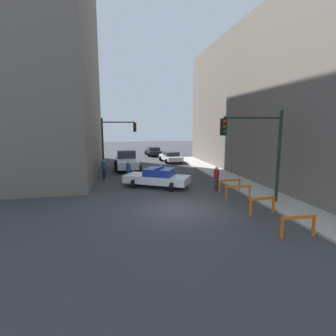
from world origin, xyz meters
TOP-DOWN VIEW (x-y plane):
  - ground_plane at (0.00, 0.00)m, footprint 120.00×120.00m
  - sidewalk_right at (6.20, 0.00)m, footprint 2.40×44.00m
  - building_corner_left at (-12.00, 14.00)m, footprint 14.00×20.00m
  - building_right at (13.40, 8.00)m, footprint 12.00×28.00m
  - traffic_light_near at (4.73, -0.03)m, footprint 3.64×0.35m
  - traffic_light_far at (-3.30, 13.49)m, footprint 3.44×0.35m
  - police_car at (-0.23, 5.34)m, footprint 4.99×3.97m
  - white_truck at (-2.07, 13.68)m, footprint 2.68×5.42m
  - parked_car_near at (3.45, 17.96)m, footprint 2.54×4.45m
  - parked_car_mid at (2.36, 25.33)m, footprint 2.38×4.36m
  - pedestrian_crossing at (-2.20, 7.78)m, footprint 0.51×0.51m
  - pedestrian_corner at (-4.18, 9.25)m, footprint 0.47×0.47m
  - pedestrian_sidewalk at (3.68, 3.67)m, footprint 0.51×0.51m
  - barrier_front at (4.01, -4.38)m, footprint 1.60×0.19m
  - barrier_mid at (4.08, -1.58)m, footprint 1.59×0.41m
  - barrier_back at (4.07, 1.09)m, footprint 1.59×0.38m
  - barrier_corner at (4.34, 2.88)m, footprint 1.60×0.18m

SIDE VIEW (x-z plane):
  - ground_plane at x=0.00m, z-range 0.00..0.00m
  - sidewalk_right at x=6.20m, z-range 0.00..0.12m
  - barrier_front at x=4.01m, z-range 0.17..1.07m
  - barrier_mid at x=4.08m, z-range 0.17..1.07m
  - barrier_back at x=4.07m, z-range 0.17..1.07m
  - barrier_corner at x=4.34m, z-range 0.17..1.07m
  - parked_car_near at x=3.45m, z-range 0.02..1.33m
  - parked_car_mid at x=2.36m, z-range 0.02..1.33m
  - police_car at x=-0.23m, z-range -0.04..1.48m
  - pedestrian_crossing at x=-2.20m, z-range 0.03..1.69m
  - pedestrian_corner at x=-4.18m, z-range 0.03..1.69m
  - pedestrian_sidewalk at x=3.68m, z-range 0.03..1.69m
  - white_truck at x=-2.07m, z-range -0.04..1.86m
  - traffic_light_far at x=-3.30m, z-range 0.80..6.00m
  - traffic_light_near at x=4.73m, z-range 0.93..6.13m
  - building_right at x=13.40m, z-range 0.00..13.20m
  - building_corner_left at x=-12.00m, z-range 0.00..22.89m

